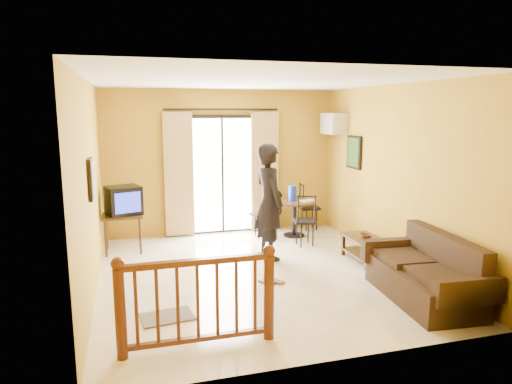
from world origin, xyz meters
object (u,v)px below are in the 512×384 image
object	(u,v)px
television	(123,200)
sofa	(427,276)
coffee_table	(365,246)
standing_person	(269,202)
dining_table	(294,208)

from	to	relation	value
television	sofa	distance (m)	4.90
coffee_table	standing_person	size ratio (longest dim) A/B	0.46
coffee_table	standing_person	bearing A→B (deg)	157.87
coffee_table	television	bearing A→B (deg)	157.20
dining_table	sofa	world-z (taller)	sofa
television	standing_person	size ratio (longest dim) A/B	0.35
sofa	television	bearing A→B (deg)	144.61
television	dining_table	xyz separation A→B (m)	(3.14, 0.17, -0.36)
sofa	standing_person	bearing A→B (deg)	128.56
television	coffee_table	size ratio (longest dim) A/B	0.75
dining_table	sofa	size ratio (longest dim) A/B	0.46
dining_table	coffee_table	world-z (taller)	dining_table
television	standing_person	distance (m)	2.48
dining_table	coffee_table	distance (m)	1.85
sofa	standing_person	size ratio (longest dim) A/B	0.97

